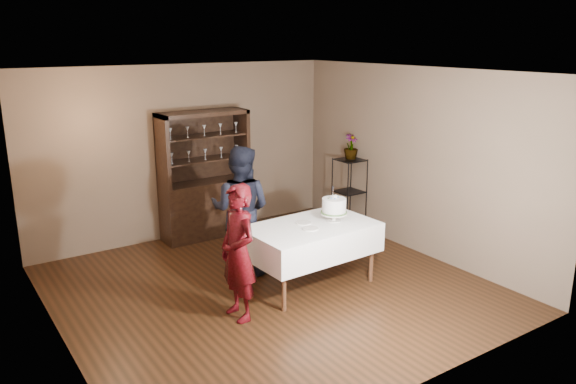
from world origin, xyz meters
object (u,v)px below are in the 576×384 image
Objects in this scene: woman at (238,253)px; cake at (334,207)px; potted_plant at (351,147)px; china_hutch at (205,196)px; cake_table at (311,239)px; plant_etagere at (349,192)px; man at (240,210)px.

cake is (1.52, 0.21, 0.22)m from woman.
potted_plant is (1.49, 1.44, 0.39)m from cake.
potted_plant is at bearing 44.14° from cake.
woman is (-0.90, -2.69, 0.12)m from china_hutch.
potted_plant is at bearing -26.00° from china_hutch.
potted_plant is at bearing 37.71° from cake_table.
cake is (-1.46, -1.42, 0.35)m from plant_etagere.
man is at bearing 118.47° from cake_table.
potted_plant is (2.11, -1.03, 0.72)m from china_hutch.
woman is (-1.18, -0.25, 0.16)m from cake_table.
woman is at bearing -171.97° from cake.
plant_etagere is at bearing -26.83° from china_hutch.
plant_etagere is 0.77× the size of woman.
potted_plant is at bearing -121.07° from man.
woman is 3.31× the size of cake.
plant_etagere is 2.07m from cake.
china_hutch is at bearing 104.09° from cake.
cake is (0.62, -2.47, 0.33)m from china_hutch.
china_hutch is 2.46m from cake_table.
china_hutch reaches higher than woman.
china_hutch is 1.55m from man.
potted_plant is at bearing 37.83° from plant_etagere.
plant_etagere is (2.08, -1.05, -0.01)m from china_hutch.
man is 3.66× the size of cake.
cake is (0.84, -0.95, 0.13)m from man.
woman is at bearing -108.49° from china_hutch.
plant_etagere is 2.27m from cake_table.
china_hutch is 1.28× the size of woman.
woman is 3.88× the size of potted_plant.
cake is (0.34, -0.03, 0.38)m from cake_table.
plant_etagere is 2.98× the size of potted_plant.
china_hutch is 4.96× the size of potted_plant.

